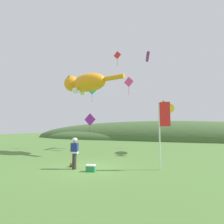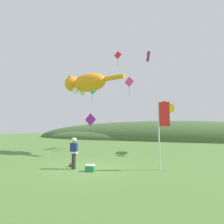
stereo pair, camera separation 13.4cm
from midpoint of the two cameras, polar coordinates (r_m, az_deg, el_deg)
name	(u,v)px [view 1 (the left image)]	position (r m, az deg, el deg)	size (l,w,h in m)	color
ground_plane	(87,168)	(10.89, -8.69, -17.66)	(120.00, 120.00, 0.00)	#517A38
distant_hill_ridge	(148,139)	(37.33, 11.45, -8.78)	(60.94, 12.64, 7.66)	#426033
festival_attendant	(74,152)	(10.59, -12.52, -12.70)	(0.45, 0.32, 1.77)	#332D28
kite_spool	(72,165)	(11.32, -13.26, -16.38)	(0.17, 0.27, 0.27)	olive
picnic_cooler	(91,168)	(10.00, -7.37, -17.73)	(0.56, 0.45, 0.36)	#268C4C
festival_banner_pole	(162,124)	(10.41, 15.71, -3.94)	(0.66, 0.08, 3.90)	silver
kite_giant_cat	(85,83)	(17.72, -8.91, 9.27)	(6.80, 2.43, 2.07)	orange
kite_fish_windsock	(165,110)	(17.31, 16.78, 0.63)	(1.76, 3.22, 0.96)	yellow
kite_tube_streamer	(148,57)	(22.31, 11.38, 17.25)	(0.94, 2.35, 0.44)	#8C268C
kite_diamond_red	(117,55)	(22.31, 1.56, 18.02)	(1.01, 0.08, 1.91)	red
kite_diamond_orange	(164,105)	(21.33, 16.31, 2.31)	(1.01, 0.17, 1.92)	orange
kite_diamond_violet	(90,120)	(20.63, -7.40, -2.49)	(1.50, 0.04, 2.40)	purple
kite_diamond_teal	(92,89)	(21.54, -6.71, 7.36)	(1.30, 0.45, 2.26)	#19BFBF
kite_diamond_pink	(129,82)	(19.35, 5.29, 9.71)	(1.15, 0.18, 2.06)	#E53F8C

